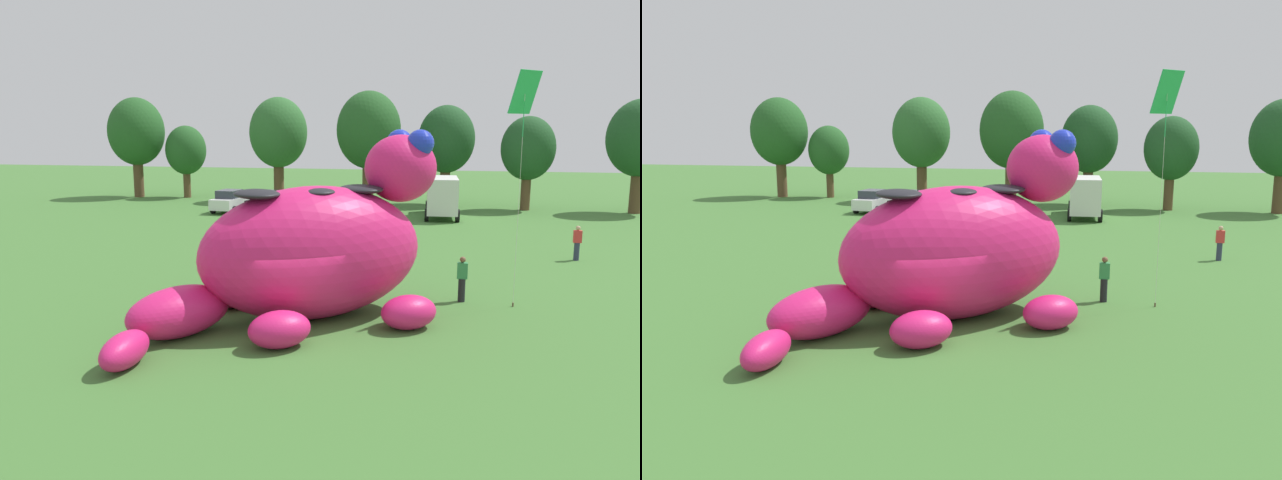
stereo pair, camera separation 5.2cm
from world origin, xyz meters
TOP-DOWN VIEW (x-y plane):
  - ground_plane at (0.00, 0.00)m, footprint 160.00×160.00m
  - giant_inflatable_creature at (-0.10, 1.80)m, footprint 9.77×11.00m
  - car_white at (-12.44, 26.88)m, footprint 2.18×4.22m
  - car_black at (-9.62, 26.96)m, footprint 2.24×4.25m
  - car_orange at (-5.82, 25.79)m, footprint 2.06×4.16m
  - car_blue at (-2.71, 25.75)m, footprint 2.16×4.21m
  - box_truck at (3.64, 27.44)m, footprint 2.57×6.48m
  - tree_far_left at (-24.70, 35.29)m, footprint 5.21×5.21m
  - tree_left at (-20.04, 35.82)m, footprint 3.76×3.76m
  - tree_mid_left at (-10.92, 35.31)m, footprint 5.15×5.15m
  - tree_centre_left at (-2.62, 33.59)m, footprint 5.34×5.34m
  - tree_centre at (3.72, 35.24)m, footprint 4.69×4.69m
  - tree_centre_right at (10.04, 32.90)m, footprint 4.14×4.14m
  - spectator_near_inflatable at (4.87, 4.81)m, footprint 0.38×0.26m
  - spectator_mid_field at (-5.37, 19.38)m, footprint 0.38×0.26m
  - spectator_by_cars at (10.45, 13.52)m, footprint 0.38×0.26m
  - tethered_flying_kite at (6.69, 4.51)m, footprint 1.13×1.13m

SIDE VIEW (x-z plane):
  - ground_plane at x=0.00m, z-range 0.00..0.00m
  - spectator_near_inflatable at x=4.87m, z-range 0.00..1.71m
  - spectator_mid_field at x=-5.37m, z-range 0.00..1.71m
  - spectator_by_cars at x=10.45m, z-range 0.00..1.71m
  - car_white at x=-12.44m, z-range 0.00..1.72m
  - car_black at x=-9.62m, z-range 0.00..1.72m
  - car_orange at x=-5.82m, z-range 0.00..1.72m
  - car_blue at x=-2.71m, z-range 0.00..1.72m
  - box_truck at x=3.64m, z-range 0.13..3.08m
  - giant_inflatable_creature at x=-0.10m, z-range -0.85..5.48m
  - tree_left at x=-20.04m, z-range 1.03..7.70m
  - tree_centre_right at x=10.04m, z-range 1.13..8.49m
  - tree_centre at x=3.72m, z-range 1.28..9.61m
  - tree_mid_left at x=-10.92m, z-range 1.41..10.55m
  - tree_far_left at x=-24.70m, z-range 1.43..10.68m
  - tree_centre_left at x=-2.62m, z-range 1.46..10.94m
  - tethered_flying_kite at x=6.69m, z-range 3.30..11.60m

